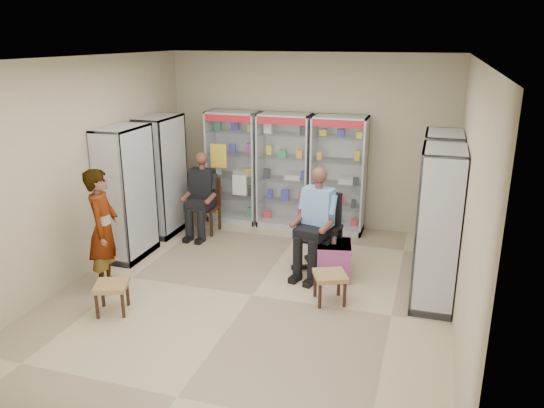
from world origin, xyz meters
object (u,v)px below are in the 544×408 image
(cabinet_back_left, at_px, (234,167))
(office_chair, at_px, (319,233))
(cabinet_back_right, at_px, (338,175))
(cabinet_left_near, at_px, (126,194))
(woven_stool_a, at_px, (330,288))
(standing_man, at_px, (103,230))
(cabinet_back_mid, at_px, (285,171))
(seated_shopkeeper, at_px, (319,224))
(pink_trunk, at_px, (331,260))
(cabinet_right_near, at_px, (437,229))
(cabinet_right_far, at_px, (438,203))
(wooden_chair, at_px, (205,206))
(woven_stool_b, at_px, (112,298))
(cabinet_left_far, at_px, (162,176))

(cabinet_back_left, distance_m, office_chair, 2.61)
(cabinet_back_right, distance_m, cabinet_left_near, 3.48)
(office_chair, relative_size, woven_stool_a, 2.91)
(cabinet_back_left, relative_size, standing_man, 1.22)
(cabinet_back_mid, distance_m, office_chair, 2.00)
(cabinet_back_left, relative_size, seated_shopkeeper, 1.38)
(cabinet_left_near, xyz_separation_m, office_chair, (2.88, 0.35, -0.43))
(cabinet_back_right, bearing_deg, seated_shopkeeper, -88.45)
(seated_shopkeeper, distance_m, standing_man, 2.92)
(pink_trunk, bearing_deg, seated_shopkeeper, 149.76)
(pink_trunk, bearing_deg, office_chair, 141.11)
(cabinet_right_near, bearing_deg, cabinet_right_far, 0.00)
(cabinet_right_far, relative_size, standing_man, 1.22)
(wooden_chair, relative_size, woven_stool_a, 2.40)
(cabinet_back_mid, bearing_deg, wooden_chair, -148.69)
(cabinet_right_far, distance_m, cabinet_right_near, 1.10)
(cabinet_back_right, distance_m, standing_man, 3.99)
(cabinet_back_right, height_order, pink_trunk, cabinet_back_right)
(cabinet_back_mid, height_order, wooden_chair, cabinet_back_mid)
(cabinet_back_right, distance_m, wooden_chair, 2.33)
(cabinet_back_left, relative_size, cabinet_right_far, 1.00)
(office_chair, bearing_deg, woven_stool_b, -123.46)
(cabinet_back_mid, xyz_separation_m, cabinet_back_right, (0.95, 0.00, 0.00))
(cabinet_right_far, xyz_separation_m, standing_man, (-4.18, -1.93, -0.18))
(cabinet_back_right, distance_m, office_chair, 1.74)
(cabinet_back_mid, xyz_separation_m, cabinet_left_far, (-1.88, -0.93, 0.00))
(woven_stool_b, bearing_deg, woven_stool_a, 22.89)
(pink_trunk, height_order, woven_stool_b, pink_trunk)
(cabinet_right_far, xyz_separation_m, seated_shopkeeper, (-1.58, -0.60, -0.28))
(cabinet_back_mid, xyz_separation_m, woven_stool_a, (1.35, -2.60, -0.80))
(cabinet_back_left, bearing_deg, wooden_chair, -108.90)
(cabinet_left_far, bearing_deg, cabinet_back_mid, 116.32)
(cabinet_back_left, relative_size, woven_stool_b, 5.23)
(wooden_chair, bearing_deg, seated_shopkeeper, -24.55)
(wooden_chair, xyz_separation_m, pink_trunk, (2.42, -1.13, -0.22))
(cabinet_right_far, relative_size, seated_shopkeeper, 1.38)
(cabinet_left_far, bearing_deg, standing_man, 7.50)
(cabinet_back_right, height_order, standing_man, cabinet_back_right)
(woven_stool_a, bearing_deg, cabinet_back_left, 131.49)
(pink_trunk, bearing_deg, cabinet_back_left, 139.35)
(wooden_chair, height_order, woven_stool_a, wooden_chair)
(seated_shopkeeper, distance_m, woven_stool_b, 2.92)
(cabinet_right_near, height_order, wooden_chair, cabinet_right_near)
(cabinet_right_near, xyz_separation_m, wooden_chair, (-3.78, 1.50, -0.53))
(cabinet_right_near, distance_m, seated_shopkeeper, 1.68)
(seated_shopkeeper, height_order, woven_stool_b, seated_shopkeeper)
(pink_trunk, bearing_deg, standing_man, -157.07)
(standing_man, bearing_deg, wooden_chair, -28.44)
(cabinet_back_mid, xyz_separation_m, office_chair, (1.00, -1.68, -0.43))
(cabinet_right_far, distance_m, cabinet_left_far, 4.46)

